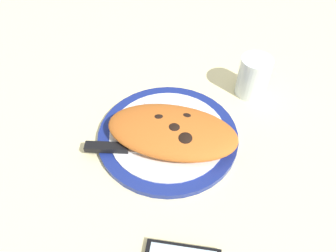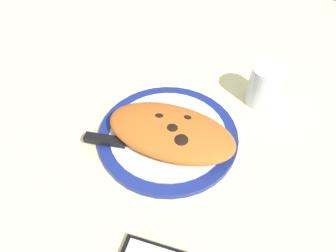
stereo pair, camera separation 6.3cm
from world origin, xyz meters
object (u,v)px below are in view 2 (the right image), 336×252
object	(u,v)px
plate	(168,135)
knife	(119,142)
fork	(177,109)
water_glass	(264,88)
calzone	(171,132)

from	to	relation	value
plate	knife	distance (cm)	10.21
fork	water_glass	size ratio (longest dim) A/B	1.69
knife	water_glass	size ratio (longest dim) A/B	2.20
fork	water_glass	distance (cm)	19.90
fork	calzone	bearing A→B (deg)	99.68
calzone	knife	world-z (taller)	calzone
calzone	knife	size ratio (longest dim) A/B	1.26
plate	water_glass	size ratio (longest dim) A/B	3.04
plate	water_glass	distance (cm)	24.23
plate	calzone	size ratio (longest dim) A/B	1.10
plate	water_glass	world-z (taller)	water_glass
plate	fork	size ratio (longest dim) A/B	1.80
fork	knife	xyz separation A→B (cm)	(7.74, 13.05, 0.29)
calzone	fork	distance (cm)	8.63
plate	fork	distance (cm)	6.97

